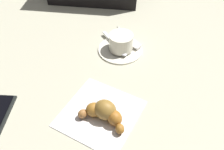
% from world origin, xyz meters
% --- Properties ---
extents(ground_plane, '(1.80, 1.80, 0.00)m').
position_xyz_m(ground_plane, '(0.00, 0.00, 0.00)').
color(ground_plane, '#ADA990').
extents(saucer, '(0.13, 0.13, 0.01)m').
position_xyz_m(saucer, '(0.12, 0.02, 0.00)').
color(saucer, silver).
rests_on(saucer, ground).
extents(espresso_cup, '(0.09, 0.07, 0.05)m').
position_xyz_m(espresso_cup, '(0.12, 0.02, 0.03)').
color(espresso_cup, silver).
rests_on(espresso_cup, saucer).
extents(teaspoon, '(0.10, 0.10, 0.01)m').
position_xyz_m(teaspoon, '(0.12, 0.03, 0.01)').
color(teaspoon, silver).
rests_on(teaspoon, saucer).
extents(sugar_packet, '(0.05, 0.07, 0.01)m').
position_xyz_m(sugar_packet, '(0.15, 0.00, 0.01)').
color(sugar_packet, white).
rests_on(sugar_packet, saucer).
extents(napkin, '(0.19, 0.19, 0.00)m').
position_xyz_m(napkin, '(-0.10, -0.00, 0.00)').
color(napkin, silver).
rests_on(napkin, ground).
extents(croissant, '(0.06, 0.11, 0.05)m').
position_xyz_m(croissant, '(-0.11, -0.01, 0.02)').
color(croissant, '#915C20').
rests_on(croissant, napkin).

